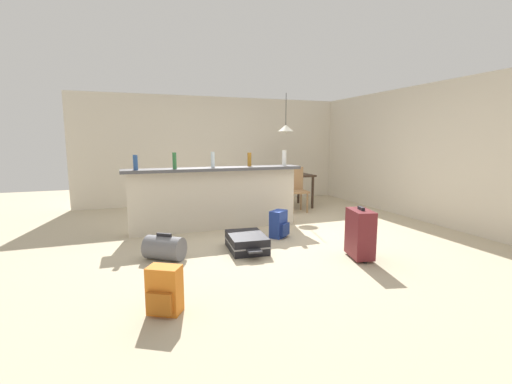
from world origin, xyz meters
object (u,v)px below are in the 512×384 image
at_px(suitcase_upright_maroon, 360,233).
at_px(backpack_orange, 164,291).
at_px(bottle_clear, 213,160).
at_px(bottle_white, 284,158).
at_px(duffel_bag_grey, 165,248).
at_px(dining_chair_near_partition, 296,187).
at_px(suitcase_flat_black, 247,242).
at_px(pendant_lamp, 286,128).
at_px(backpack_blue, 279,224).
at_px(bottle_blue, 135,162).
at_px(bottle_green, 174,161).
at_px(dining_table, 286,178).
at_px(bottle_amber, 249,159).

xyz_separation_m(suitcase_upright_maroon, backpack_orange, (-2.48, -0.63, -0.13)).
xyz_separation_m(bottle_clear, bottle_white, (1.26, -0.10, 0.01)).
height_order(backpack_orange, duffel_bag_grey, backpack_orange).
xyz_separation_m(dining_chair_near_partition, backpack_orange, (-3.05, -3.62, -0.31)).
distance_m(bottle_clear, backpack_orange, 3.17).
distance_m(bottle_white, suitcase_flat_black, 2.00).
relative_size(pendant_lamp, backpack_blue, 2.05).
bearing_deg(bottle_blue, duffel_bag_grey, -77.35).
relative_size(bottle_green, pendant_lamp, 0.30).
bearing_deg(pendant_lamp, suitcase_flat_black, -123.85).
height_order(bottle_blue, duffel_bag_grey, bottle_blue).
bearing_deg(bottle_white, bottle_green, -177.91).
height_order(bottle_clear, suitcase_flat_black, bottle_clear).
height_order(bottle_white, duffel_bag_grey, bottle_white).
height_order(bottle_white, dining_chair_near_partition, bottle_white).
bearing_deg(dining_table, pendant_lamp, 115.31).
relative_size(bottle_blue, pendant_lamp, 0.27).
bearing_deg(duffel_bag_grey, backpack_blue, 14.38).
distance_m(bottle_green, bottle_amber, 1.31).
bearing_deg(bottle_blue, bottle_green, -1.76).
bearing_deg(suitcase_flat_black, backpack_blue, 33.04).
bearing_deg(suitcase_upright_maroon, bottle_green, 135.35).
distance_m(bottle_amber, duffel_bag_grey, 2.35).
relative_size(bottle_green, suitcase_upright_maroon, 0.39).
relative_size(dining_table, suitcase_upright_maroon, 1.64).
distance_m(bottle_clear, pendant_lamp, 2.42).
distance_m(bottle_amber, backpack_orange, 3.45).
xyz_separation_m(bottle_clear, suitcase_upright_maroon, (1.38, -2.18, -0.84)).
bearing_deg(pendant_lamp, backpack_orange, -126.30).
distance_m(bottle_clear, bottle_white, 1.27).
distance_m(pendant_lamp, suitcase_flat_black, 3.62).
xyz_separation_m(dining_table, dining_chair_near_partition, (0.00, -0.49, -0.13)).
bearing_deg(dining_table, suitcase_flat_black, -124.19).
height_order(backpack_blue, backpack_orange, same).
height_order(pendant_lamp, suitcase_flat_black, pendant_lamp).
xyz_separation_m(bottle_blue, duffel_bag_grey, (0.27, -1.22, -1.01)).
bearing_deg(suitcase_upright_maroon, backpack_blue, 114.36).
distance_m(bottle_blue, suitcase_flat_black, 2.11).
height_order(dining_chair_near_partition, backpack_blue, dining_chair_near_partition).
xyz_separation_m(bottle_clear, dining_chair_near_partition, (1.96, 0.81, -0.66)).
bearing_deg(suitcase_upright_maroon, dining_chair_near_partition, 79.16).
relative_size(bottle_white, suitcase_flat_black, 0.32).
xyz_separation_m(dining_chair_near_partition, suitcase_upright_maroon, (-0.57, -2.99, -0.19)).
height_order(bottle_clear, bottle_amber, bottle_clear).
distance_m(dining_chair_near_partition, backpack_orange, 4.75).
height_order(dining_table, suitcase_upright_maroon, dining_table).
relative_size(bottle_clear, suitcase_upright_maroon, 0.38).
distance_m(bottle_clear, suitcase_flat_black, 1.73).
height_order(bottle_amber, suitcase_upright_maroon, bottle_amber).
relative_size(bottle_green, suitcase_flat_black, 0.30).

